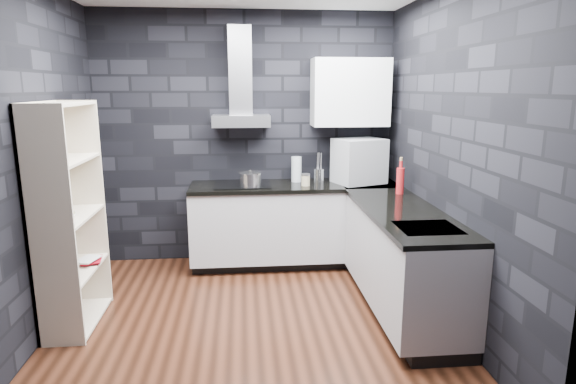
{
  "coord_description": "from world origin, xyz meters",
  "views": [
    {
      "loc": [
        -0.04,
        -3.68,
        1.91
      ],
      "look_at": [
        0.35,
        0.45,
        1.0
      ],
      "focal_mm": 30.0,
      "sensor_mm": 36.0,
      "label": 1
    }
  ],
  "objects": [
    {
      "name": "wall_front",
      "position": [
        0.0,
        -1.62,
        1.35
      ],
      "size": [
        3.2,
        0.05,
        2.7
      ],
      "primitive_type": "cube",
      "color": "black",
      "rests_on": "ground"
    },
    {
      "name": "counter_corner_top",
      "position": [
        1.3,
        1.3,
        0.88
      ],
      "size": [
        0.62,
        0.62,
        0.04
      ],
      "primitive_type": "cube",
      "color": "black",
      "rests_on": "counter_right_cab"
    },
    {
      "name": "counter_right_cab",
      "position": [
        1.3,
        0.1,
        0.48
      ],
      "size": [
        0.6,
        1.8,
        0.76
      ],
      "primitive_type": "cube",
      "color": "#B9B8BD",
      "rests_on": "ground"
    },
    {
      "name": "cooktop",
      "position": [
        -0.05,
        1.3,
        0.91
      ],
      "size": [
        0.58,
        0.5,
        0.01
      ],
      "primitive_type": "cube",
      "color": "black",
      "rests_on": "counter_back_top"
    },
    {
      "name": "hood_body",
      "position": [
        -0.05,
        1.43,
        1.56
      ],
      "size": [
        0.6,
        0.34,
        0.12
      ],
      "primitive_type": "cube",
      "color": "#A9A9AE",
      "rests_on": "wall_back"
    },
    {
      "name": "wall_left",
      "position": [
        -1.62,
        0.0,
        1.35
      ],
      "size": [
        0.05,
        3.2,
        2.7
      ],
      "primitive_type": "cube",
      "color": "black",
      "rests_on": "ground"
    },
    {
      "name": "wall_back",
      "position": [
        0.0,
        1.62,
        1.35
      ],
      "size": [
        3.2,
        0.05,
        2.7
      ],
      "primitive_type": "cube",
      "color": "black",
      "rests_on": "ground"
    },
    {
      "name": "appliance_garage",
      "position": [
        1.19,
        1.31,
        1.12
      ],
      "size": [
        0.59,
        0.53,
        0.49
      ],
      "primitive_type": "cube",
      "rotation": [
        0.0,
        0.0,
        0.34
      ],
      "color": "#9FA2A7",
      "rests_on": "counter_back_top"
    },
    {
      "name": "glass_vase",
      "position": [
        0.53,
        1.43,
        1.04
      ],
      "size": [
        0.12,
        0.12,
        0.27
      ],
      "primitive_type": "cylinder",
      "rotation": [
        0.0,
        0.0,
        0.07
      ],
      "color": "silver",
      "rests_on": "counter_back_top"
    },
    {
      "name": "toekick_back",
      "position": [
        0.5,
        1.34,
        0.05
      ],
      "size": [
        2.18,
        0.5,
        0.1
      ],
      "primitive_type": "cube",
      "color": "black",
      "rests_on": "ground"
    },
    {
      "name": "red_bottle",
      "position": [
        1.46,
        0.73,
        1.03
      ],
      "size": [
        0.08,
        0.08,
        0.25
      ],
      "primitive_type": "cylinder",
      "rotation": [
        0.0,
        0.0,
        -0.13
      ],
      "color": "#B41A1E",
      "rests_on": "counter_right_top"
    },
    {
      "name": "counter_back_cab",
      "position": [
        0.5,
        1.3,
        0.48
      ],
      "size": [
        2.2,
        0.6,
        0.76
      ],
      "primitive_type": "cube",
      "color": "#B9B8BD",
      "rests_on": "ground"
    },
    {
      "name": "storage_jar",
      "position": [
        0.6,
        1.2,
        0.95
      ],
      "size": [
        0.11,
        0.11,
        0.11
      ],
      "primitive_type": "cylinder",
      "rotation": [
        0.0,
        0.0,
        -0.27
      ],
      "color": "#BFB189",
      "rests_on": "counter_back_top"
    },
    {
      "name": "bookshelf",
      "position": [
        -1.42,
        0.14,
        0.9
      ],
      "size": [
        0.58,
        0.87,
        1.8
      ],
      "primitive_type": "cube",
      "rotation": [
        0.0,
        0.0,
        -0.32
      ],
      "color": "beige",
      "rests_on": "ground"
    },
    {
      "name": "wall_right",
      "position": [
        1.62,
        0.0,
        1.35
      ],
      "size": [
        0.05,
        3.2,
        2.7
      ],
      "primitive_type": "cube",
      "color": "black",
      "rests_on": "ground"
    },
    {
      "name": "ground",
      "position": [
        0.0,
        0.0,
        0.0
      ],
      "size": [
        3.2,
        3.2,
        0.0
      ],
      "primitive_type": "plane",
      "color": "#432113"
    },
    {
      "name": "counter_right_top",
      "position": [
        1.29,
        0.1,
        0.88
      ],
      "size": [
        0.62,
        1.8,
        0.04
      ],
      "primitive_type": "cube",
      "color": "black",
      "rests_on": "counter_right_cab"
    },
    {
      "name": "upper_cabinet",
      "position": [
        1.1,
        1.43,
        1.85
      ],
      "size": [
        0.8,
        0.35,
        0.7
      ],
      "primitive_type": "cube",
      "color": "silver",
      "rests_on": "wall_back"
    },
    {
      "name": "sink_rim",
      "position": [
        1.3,
        -0.4,
        0.89
      ],
      "size": [
        0.44,
        0.4,
        0.01
      ],
      "primitive_type": "cube",
      "color": "#A9A9AE",
      "rests_on": "counter_right_top"
    },
    {
      "name": "book_red",
      "position": [
        -1.41,
        0.28,
        0.57
      ],
      "size": [
        0.16,
        0.05,
        0.21
      ],
      "primitive_type": "imported",
      "rotation": [
        0.0,
        0.0,
        0.17
      ],
      "color": "maroon",
      "rests_on": "bookshelf"
    },
    {
      "name": "book_second",
      "position": [
        -1.41,
        0.27,
        0.59
      ],
      "size": [
        0.14,
        0.06,
        0.2
      ],
      "primitive_type": "imported",
      "rotation": [
        0.0,
        0.0,
        -0.31
      ],
      "color": "#B2B2B2",
      "rests_on": "bookshelf"
    },
    {
      "name": "hood_chimney",
      "position": [
        -0.05,
        1.5,
        2.07
      ],
      "size": [
        0.24,
        0.2,
        0.9
      ],
      "primitive_type": "cube",
      "color": "#A9A9AE",
      "rests_on": "hood_body"
    },
    {
      "name": "pot",
      "position": [
        0.03,
        1.16,
        0.98
      ],
      "size": [
        0.27,
        0.27,
        0.13
      ],
      "primitive_type": "cylinder",
      "rotation": [
        0.0,
        0.0,
        0.28
      ],
      "color": "silver",
      "rests_on": "cooktop"
    },
    {
      "name": "toekick_right",
      "position": [
        1.34,
        0.1,
        0.05
      ],
      "size": [
        0.5,
        1.78,
        0.1
      ],
      "primitive_type": "cube",
      "color": "black",
      "rests_on": "ground"
    },
    {
      "name": "fruit_bowl",
      "position": [
        -1.42,
        0.01,
        0.94
      ],
      "size": [
        0.23,
        0.23,
        0.05
      ],
      "primitive_type": "imported",
      "rotation": [
        0.0,
        0.0,
        0.26
      ],
      "color": "white",
      "rests_on": "bookshelf"
    },
    {
      "name": "utensil_crock",
      "position": [
        0.77,
        1.38,
        0.97
      ],
      "size": [
        0.14,
        0.14,
        0.14
      ],
      "primitive_type": "cylinder",
      "rotation": [
        0.0,
        0.0,
        -0.3
      ],
      "color": "silver",
      "rests_on": "counter_back_top"
    },
    {
      "name": "counter_back_top",
      "position": [
        0.5,
        1.29,
        0.88
      ],
      "size": [
        2.2,
        0.62,
        0.04
      ],
      "primitive_type": "cube",
      "color": "black",
      "rests_on": "counter_back_cab"
    }
  ]
}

